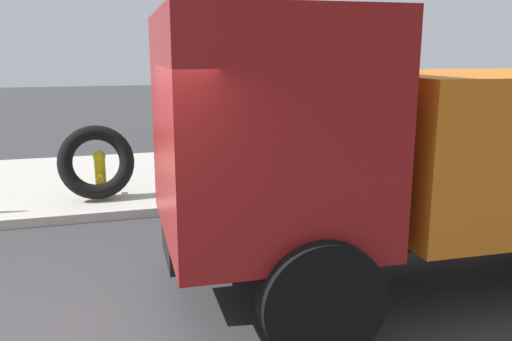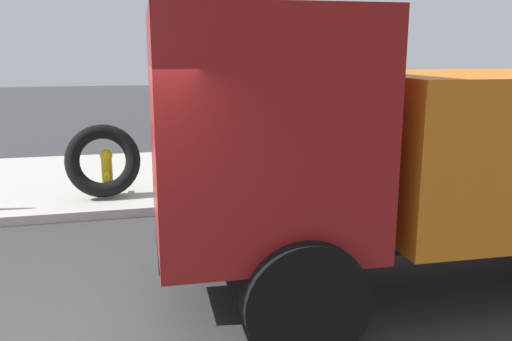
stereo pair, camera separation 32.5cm
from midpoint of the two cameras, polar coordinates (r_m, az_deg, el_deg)
name	(u,v)px [view 2 (the right image)]	position (r m, az deg, el deg)	size (l,w,h in m)	color
sidewalk_curb	(94,180)	(11.24, -16.14, -1.03)	(36.00, 5.00, 0.15)	#BCB7AD
fire_hydrant	(107,171)	(9.64, -14.75, -0.02)	(0.21, 0.49, 0.82)	yellow
loose_tire	(103,161)	(9.48, -15.15, 1.02)	(1.27, 1.27, 0.25)	black
dump_truck_orange	(456,145)	(6.37, 22.00, 2.53)	(7.07, 2.97, 3.00)	orange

